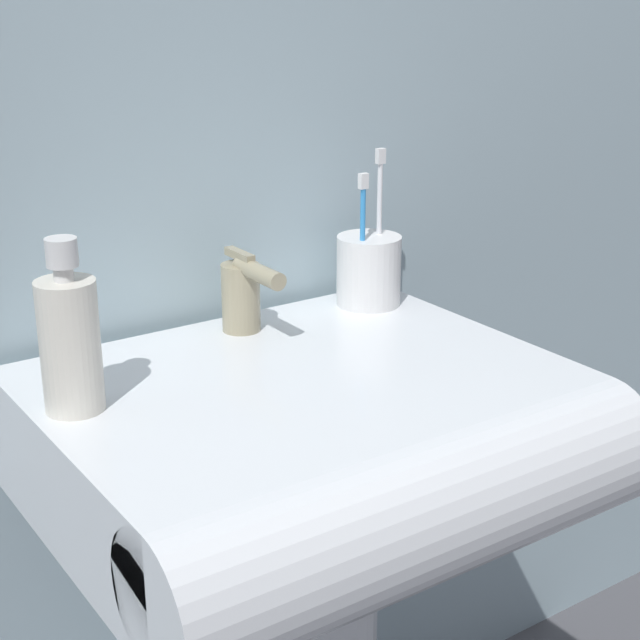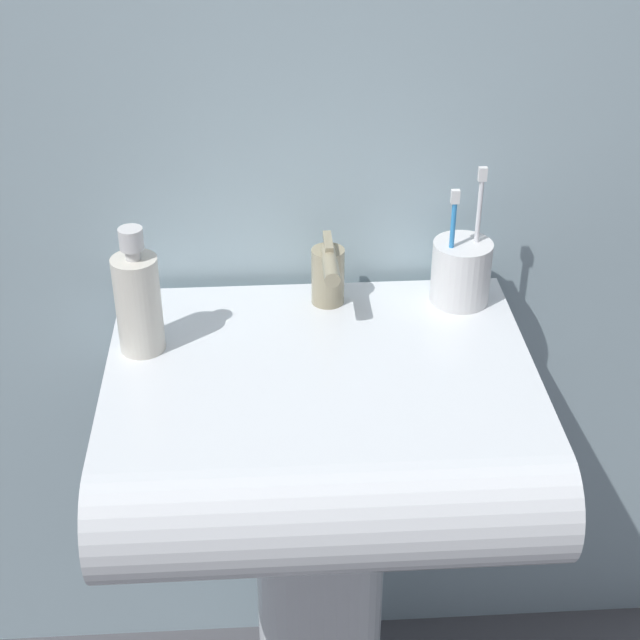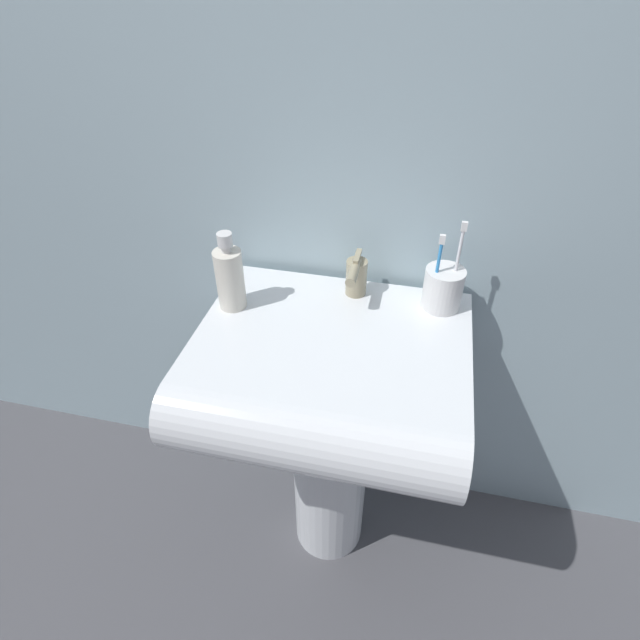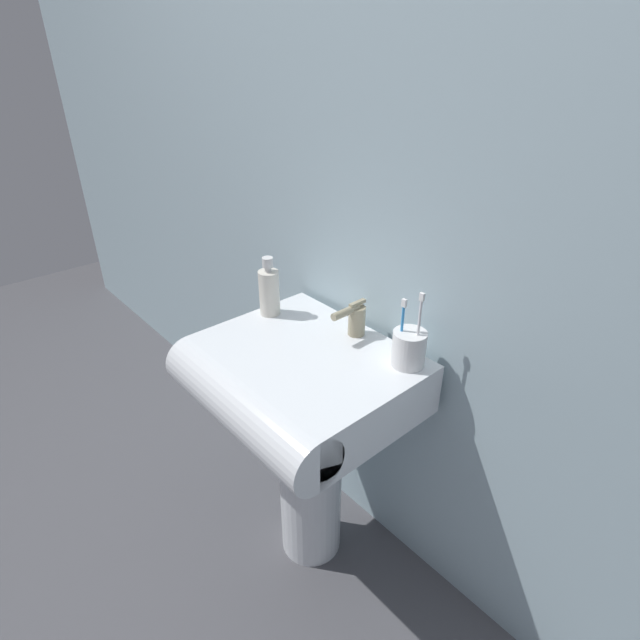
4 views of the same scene
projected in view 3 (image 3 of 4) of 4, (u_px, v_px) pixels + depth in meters
ground_plane at (329, 528)px, 1.53m from camera, size 6.00×6.00×0.00m
wall_back at (362, 90)px, 0.99m from camera, size 5.00×0.05×2.40m
sink_pedestal at (330, 466)px, 1.34m from camera, size 0.20×0.20×0.63m
sink_basin at (327, 376)px, 1.05m from camera, size 0.57×0.50×0.15m
faucet at (356, 276)px, 1.13m from camera, size 0.05×0.12×0.10m
toothbrush_cup at (443, 288)px, 1.10m from camera, size 0.09×0.09×0.21m
soap_bottle at (230, 277)px, 1.08m from camera, size 0.06×0.06×0.18m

